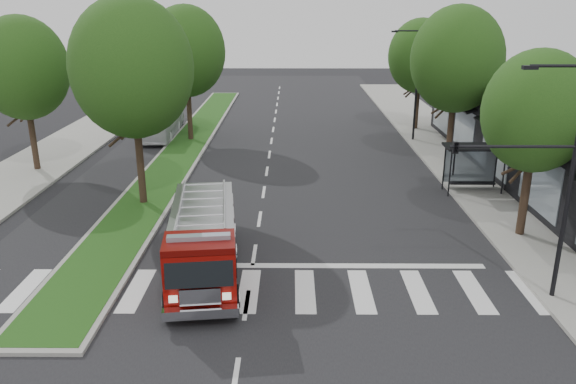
{
  "coord_description": "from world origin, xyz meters",
  "views": [
    {
      "loc": [
        1.53,
        -20.76,
        9.66
      ],
      "look_at": [
        1.36,
        2.68,
        1.8
      ],
      "focal_mm": 35.0,
      "sensor_mm": 36.0,
      "label": 1
    }
  ],
  "objects": [
    {
      "name": "ground",
      "position": [
        0.0,
        0.0,
        0.0
      ],
      "size": [
        140.0,
        140.0,
        0.0
      ],
      "primitive_type": "plane",
      "color": "black",
      "rests_on": "ground"
    },
    {
      "name": "sidewalk_right",
      "position": [
        12.5,
        10.0,
        0.07
      ],
      "size": [
        5.0,
        80.0,
        0.15
      ],
      "primitive_type": "cube",
      "color": "gray",
      "rests_on": "ground"
    },
    {
      "name": "sidewalk_left",
      "position": [
        -14.5,
        10.0,
        0.07
      ],
      "size": [
        5.0,
        80.0,
        0.15
      ],
      "primitive_type": "cube",
      "color": "gray",
      "rests_on": "ground"
    },
    {
      "name": "median",
      "position": [
        -6.0,
        18.0,
        0.08
      ],
      "size": [
        3.0,
        50.0,
        0.15
      ],
      "color": "gray",
      "rests_on": "ground"
    },
    {
      "name": "storefront_row",
      "position": [
        17.0,
        10.0,
        2.5
      ],
      "size": [
        8.0,
        30.0,
        5.0
      ],
      "primitive_type": "cube",
      "color": "black",
      "rests_on": "ground"
    },
    {
      "name": "bus_shelter",
      "position": [
        11.2,
        8.15,
        2.04
      ],
      "size": [
        3.2,
        1.6,
        2.61
      ],
      "color": "black",
      "rests_on": "ground"
    },
    {
      "name": "tree_right_near",
      "position": [
        11.5,
        2.0,
        5.51
      ],
      "size": [
        4.4,
        4.4,
        8.05
      ],
      "color": "black",
      "rests_on": "ground"
    },
    {
      "name": "tree_right_mid",
      "position": [
        11.5,
        14.0,
        6.49
      ],
      "size": [
        5.6,
        5.6,
        9.72
      ],
      "color": "black",
      "rests_on": "ground"
    },
    {
      "name": "tree_right_far",
      "position": [
        11.5,
        24.0,
        5.84
      ],
      "size": [
        5.0,
        5.0,
        8.73
      ],
      "color": "black",
      "rests_on": "ground"
    },
    {
      "name": "tree_median_near",
      "position": [
        -6.0,
        6.0,
        6.81
      ],
      "size": [
        5.8,
        5.8,
        10.16
      ],
      "color": "black",
      "rests_on": "ground"
    },
    {
      "name": "tree_median_far",
      "position": [
        -6.0,
        20.0,
        6.49
      ],
      "size": [
        5.6,
        5.6,
        9.72
      ],
      "color": "black",
      "rests_on": "ground"
    },
    {
      "name": "tree_left_mid",
      "position": [
        -14.0,
        12.0,
        6.16
      ],
      "size": [
        5.2,
        5.2,
        9.16
      ],
      "color": "black",
      "rests_on": "ground"
    },
    {
      "name": "streetlight_right_near",
      "position": [
        9.61,
        -3.5,
        4.67
      ],
      "size": [
        4.08,
        0.22,
        8.0
      ],
      "color": "black",
      "rests_on": "ground"
    },
    {
      "name": "streetlight_right_far",
      "position": [
        10.35,
        20.0,
        4.48
      ],
      "size": [
        2.11,
        0.2,
        8.0
      ],
      "color": "black",
      "rests_on": "ground"
    },
    {
      "name": "fire_engine",
      "position": [
        -1.76,
        -1.64,
        1.31
      ],
      "size": [
        3.27,
        8.09,
        2.73
      ],
      "rotation": [
        0.0,
        0.0,
        0.12
      ],
      "color": "#550704",
      "rests_on": "ground"
    },
    {
      "name": "city_bus",
      "position": [
        -8.5,
        21.9,
        1.24
      ],
      "size": [
        2.45,
        8.96,
        2.47
      ],
      "primitive_type": "imported",
      "rotation": [
        0.0,
        0.0,
        0.04
      ],
      "color": "silver",
      "rests_on": "ground"
    }
  ]
}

